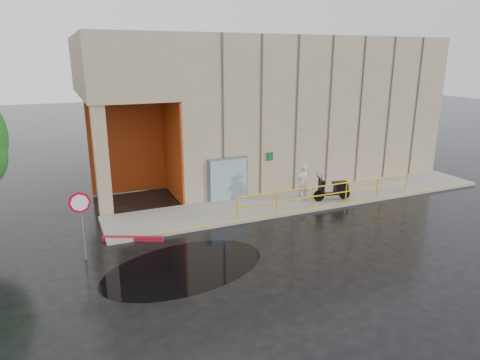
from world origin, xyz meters
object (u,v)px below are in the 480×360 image
at_px(stop_sign, 80,211).
at_px(scooter, 333,184).
at_px(person, 302,182).
at_px(red_curb, 133,239).

bearing_deg(stop_sign, scooter, 31.60).
relative_size(person, scooter, 0.94).
distance_m(person, stop_sign, 10.49).
relative_size(scooter, stop_sign, 0.77).
distance_m(scooter, red_curb, 9.88).
height_order(person, stop_sign, stop_sign).
xyz_separation_m(scooter, red_curb, (-9.82, -0.62, -0.91)).
bearing_deg(scooter, stop_sign, -162.29).
distance_m(person, scooter, 1.51).
bearing_deg(scooter, red_curb, -166.43).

